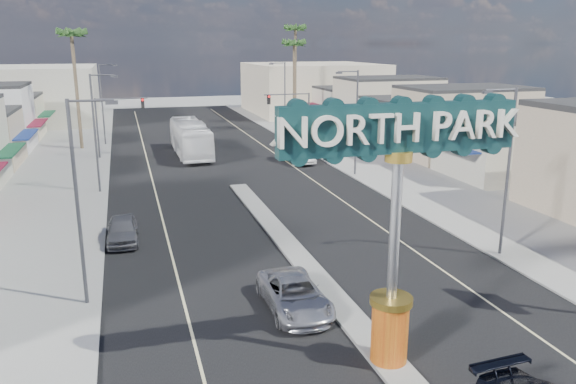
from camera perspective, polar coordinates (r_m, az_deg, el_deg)
ground at (r=46.32m, az=-5.36°, el=0.87°), size 160.00×160.00×0.00m
road at (r=46.32m, az=-5.36°, el=0.87°), size 20.00×120.00×0.01m
median_island at (r=31.41m, az=0.37°, el=-5.75°), size 1.30×30.00×0.16m
sidewalk_left at (r=45.85m, az=-22.78°, el=-0.32°), size 8.00×120.00×0.12m
sidewalk_right at (r=50.78m, az=10.34°, el=2.00°), size 8.00×120.00×0.12m
storefront_row_right at (r=66.25m, az=13.22°, el=7.39°), size 12.00×42.00×6.00m
backdrop_far_left at (r=90.45m, az=-25.27°, el=8.91°), size 20.00×20.00×8.00m
backdrop_far_right at (r=94.50m, az=2.50°, el=10.49°), size 20.00×20.00×8.00m
gateway_sign at (r=18.96m, az=10.95°, el=-1.34°), size 8.20×1.50×9.15m
traffic_signal_left at (r=58.55m, az=-17.12°, el=7.46°), size 5.09×0.45×6.00m
traffic_signal_right at (r=61.17m, az=0.50°, el=8.39°), size 5.09×0.45×6.00m
streetlight_l_near at (r=24.97m, az=-20.32°, el=-0.14°), size 2.03×0.22×9.00m
streetlight_l_mid at (r=44.61m, az=-18.85°, el=6.23°), size 2.03×0.22×9.00m
streetlight_l_far at (r=66.46m, az=-18.24°, el=8.86°), size 2.03×0.22×9.00m
streetlight_r_near at (r=31.29m, az=21.28°, el=2.65°), size 2.03×0.22×9.00m
streetlight_r_mid at (r=48.43m, az=6.80°, el=7.54°), size 2.03×0.22×9.00m
streetlight_r_far at (r=69.08m, az=-0.45°, el=9.79°), size 2.03×0.22×9.00m
palm_left_far at (r=64.31m, az=-21.10°, el=14.20°), size 2.60×2.60×13.10m
palm_right_mid at (r=73.38m, az=0.64°, el=14.42°), size 2.60×2.60×12.10m
palm_right_far at (r=79.71m, az=0.76°, el=15.73°), size 2.60×2.60×14.10m
suv_left at (r=24.44m, az=0.64°, el=-10.37°), size 2.39×5.16×1.43m
car_parked_left at (r=33.84m, az=-16.47°, el=-3.67°), size 1.88×4.42×1.49m
car_parked_right at (r=54.28m, az=0.77°, el=3.96°), size 2.60×5.61×1.78m
city_bus at (r=58.69m, az=-9.89°, el=5.41°), size 3.02×12.55×3.49m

